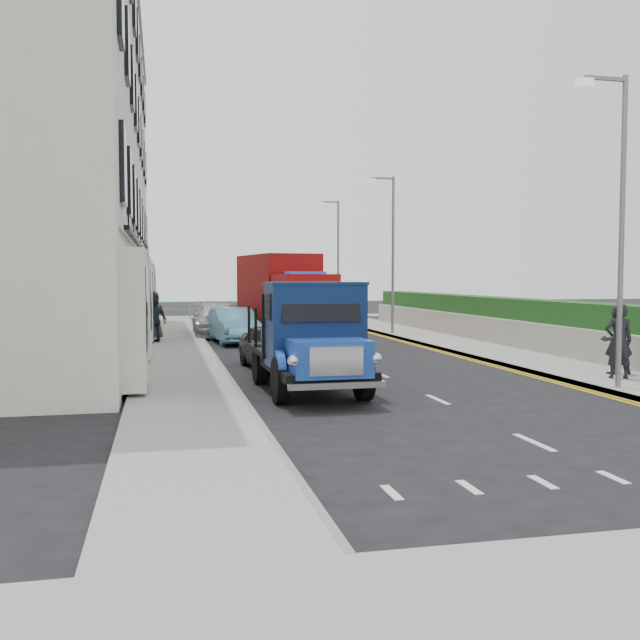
{
  "coord_description": "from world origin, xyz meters",
  "views": [
    {
      "loc": [
        -5.66,
        -16.02,
        2.59
      ],
      "look_at": [
        -1.38,
        3.29,
        1.4
      ],
      "focal_mm": 40.0,
      "sensor_mm": 36.0,
      "label": 1
    }
  ],
  "objects_px": {
    "bedford_lorry": "(313,344)",
    "red_lorry": "(283,294)",
    "lamp_mid": "(390,245)",
    "lamp_near": "(617,213)",
    "pedestrian_east_near": "(619,341)",
    "lamp_far": "(336,253)",
    "parked_car_front": "(274,347)"
  },
  "relations": [
    {
      "from": "bedford_lorry",
      "to": "red_lorry",
      "type": "relative_size",
      "value": 0.74
    },
    {
      "from": "bedford_lorry",
      "to": "lamp_mid",
      "type": "bearing_deg",
      "value": 65.16
    },
    {
      "from": "lamp_near",
      "to": "pedestrian_east_near",
      "type": "distance_m",
      "value": 3.39
    },
    {
      "from": "pedestrian_east_near",
      "to": "lamp_mid",
      "type": "bearing_deg",
      "value": -68.3
    },
    {
      "from": "lamp_far",
      "to": "pedestrian_east_near",
      "type": "bearing_deg",
      "value": -87.63
    },
    {
      "from": "lamp_far",
      "to": "parked_car_front",
      "type": "height_order",
      "value": "lamp_far"
    },
    {
      "from": "lamp_far",
      "to": "bedford_lorry",
      "type": "relative_size",
      "value": 1.34
    },
    {
      "from": "red_lorry",
      "to": "bedford_lorry",
      "type": "bearing_deg",
      "value": -106.24
    },
    {
      "from": "red_lorry",
      "to": "lamp_near",
      "type": "bearing_deg",
      "value": -82.34
    },
    {
      "from": "lamp_mid",
      "to": "red_lorry",
      "type": "height_order",
      "value": "lamp_mid"
    },
    {
      "from": "red_lorry",
      "to": "parked_car_front",
      "type": "distance_m",
      "value": 10.37
    },
    {
      "from": "lamp_near",
      "to": "bedford_lorry",
      "type": "height_order",
      "value": "lamp_near"
    },
    {
      "from": "red_lorry",
      "to": "pedestrian_east_near",
      "type": "xyz_separation_m",
      "value": [
        5.83,
        -14.59,
        -0.86
      ]
    },
    {
      "from": "red_lorry",
      "to": "parked_car_front",
      "type": "bearing_deg",
      "value": -110.22
    },
    {
      "from": "bedford_lorry",
      "to": "pedestrian_east_near",
      "type": "bearing_deg",
      "value": 0.47
    },
    {
      "from": "lamp_mid",
      "to": "pedestrian_east_near",
      "type": "xyz_separation_m",
      "value": [
        1.02,
        -14.72,
        -2.96
      ]
    },
    {
      "from": "lamp_mid",
      "to": "parked_car_front",
      "type": "relative_size",
      "value": 1.87
    },
    {
      "from": "bedford_lorry",
      "to": "parked_car_front",
      "type": "height_order",
      "value": "bedford_lorry"
    },
    {
      "from": "lamp_far",
      "to": "red_lorry",
      "type": "distance_m",
      "value": 11.41
    },
    {
      "from": "lamp_far",
      "to": "pedestrian_east_near",
      "type": "xyz_separation_m",
      "value": [
        1.02,
        -24.72,
        -2.96
      ]
    },
    {
      "from": "lamp_mid",
      "to": "lamp_near",
      "type": "bearing_deg",
      "value": -90.0
    },
    {
      "from": "lamp_near",
      "to": "lamp_mid",
      "type": "height_order",
      "value": "same"
    },
    {
      "from": "lamp_near",
      "to": "red_lorry",
      "type": "bearing_deg",
      "value": 106.85
    },
    {
      "from": "parked_car_front",
      "to": "pedestrian_east_near",
      "type": "distance_m",
      "value": 9.01
    },
    {
      "from": "red_lorry",
      "to": "lamp_mid",
      "type": "bearing_deg",
      "value": -7.66
    },
    {
      "from": "lamp_mid",
      "to": "red_lorry",
      "type": "bearing_deg",
      "value": -178.47
    },
    {
      "from": "lamp_near",
      "to": "bedford_lorry",
      "type": "relative_size",
      "value": 1.34
    },
    {
      "from": "parked_car_front",
      "to": "pedestrian_east_near",
      "type": "height_order",
      "value": "pedestrian_east_near"
    },
    {
      "from": "lamp_near",
      "to": "red_lorry",
      "type": "xyz_separation_m",
      "value": [
        -4.81,
        15.87,
        -2.11
      ]
    },
    {
      "from": "lamp_near",
      "to": "lamp_far",
      "type": "height_order",
      "value": "same"
    },
    {
      "from": "lamp_far",
      "to": "bedford_lorry",
      "type": "height_order",
      "value": "lamp_far"
    },
    {
      "from": "parked_car_front",
      "to": "bedford_lorry",
      "type": "bearing_deg",
      "value": -93.33
    }
  ]
}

